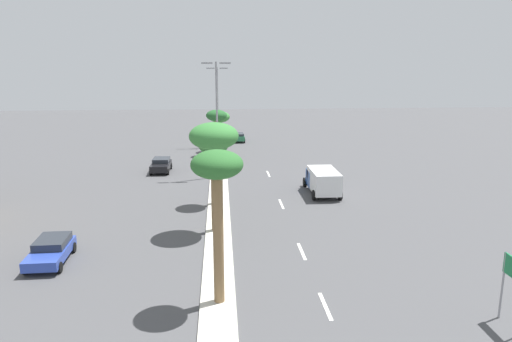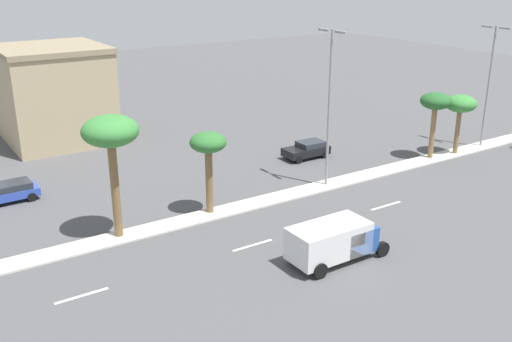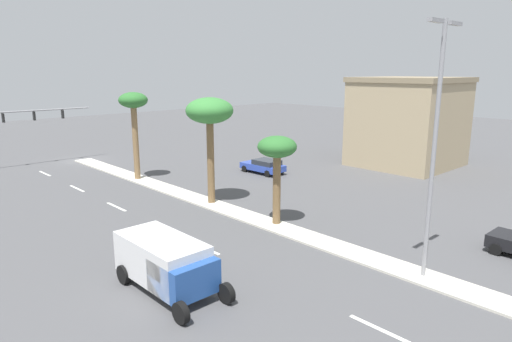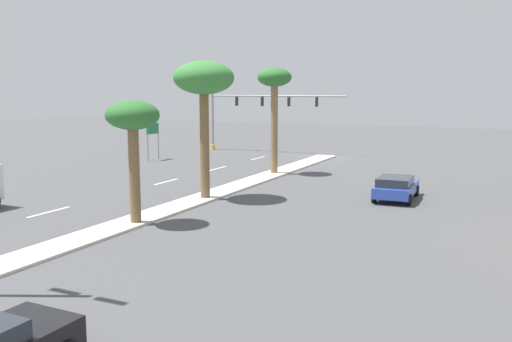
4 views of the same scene
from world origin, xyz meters
name	(u,v)px [view 4 (image 4 of 4)]	position (x,y,z in m)	size (l,w,h in m)	color
ground_plane	(99,234)	(0.00, 31.54, 0.00)	(160.00, 160.00, 0.00)	#4C4C4F
lane_stripe_leading	(258,158)	(5.33, 4.00, 0.01)	(0.20, 2.80, 0.01)	silver
lane_stripe_mid	(217,169)	(5.33, 11.67, 0.01)	(0.20, 2.80, 0.01)	silver
lane_stripe_center	(166,182)	(5.33, 18.77, 0.01)	(0.20, 2.80, 0.01)	silver
lane_stripe_rear	(49,212)	(5.33, 29.25, 0.01)	(0.20, 2.80, 0.01)	silver
traffic_signal_gantry	(247,112)	(8.87, -0.84, 4.02)	(14.69, 0.53, 6.06)	gray
directional_road_sign	(153,133)	(13.33, 9.19, 2.43)	(0.10, 1.77, 3.29)	gray
palm_tree_center	(274,86)	(0.07, 12.37, 6.52)	(2.51, 2.51, 7.72)	olive
palm_tree_left	(204,82)	(-0.20, 22.87, 6.62)	(3.40, 3.40, 7.71)	brown
palm_tree_leading	(133,122)	(-0.34, 29.43, 4.75)	(2.45, 2.45, 5.63)	brown
sedan_blue_front	(396,187)	(-10.10, 18.30, 0.74)	(2.21, 4.45, 1.36)	#2D47AD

